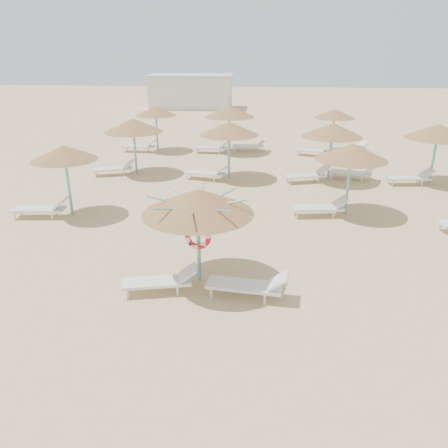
{
  "coord_description": "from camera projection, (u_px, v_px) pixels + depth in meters",
  "views": [
    {
      "loc": [
        1.4,
        -10.46,
        5.95
      ],
      "look_at": [
        0.39,
        0.83,
        1.3
      ],
      "focal_mm": 35.0,
      "sensor_mm": 36.0,
      "label": 1
    }
  ],
  "objects": [
    {
      "name": "lounger_main_a",
      "position": [
        162.0,
        281.0,
        11.25
      ],
      "size": [
        1.98,
        0.96,
        0.69
      ],
      "rotation": [
        0.0,
        0.0,
        0.21
      ],
      "color": "silver",
      "rests_on": "ground"
    },
    {
      "name": "main_palapa",
      "position": [
        198.0,
        202.0,
        11.11
      ],
      "size": [
        2.9,
        2.9,
        2.6
      ],
      "color": "#65ACB0",
      "rests_on": "ground"
    },
    {
      "name": "lounger_main_b",
      "position": [
        250.0,
        285.0,
        11.0
      ],
      "size": [
        2.11,
        0.85,
        0.75
      ],
      "rotation": [
        0.0,
        0.0,
        -0.12
      ],
      "color": "silver",
      "rests_on": "ground"
    },
    {
      "name": "service_hut",
      "position": [
        191.0,
        91.0,
        44.13
      ],
      "size": [
        8.4,
        4.4,
        3.25
      ],
      "color": "silver",
      "rests_on": "ground"
    },
    {
      "name": "palapa_field",
      "position": [
        277.0,
        130.0,
        20.19
      ],
      "size": [
        19.6,
        13.83,
        2.73
      ],
      "color": "#65ACB0",
      "rests_on": "ground"
    },
    {
      "name": "ground",
      "position": [
        207.0,
        279.0,
        12.01
      ],
      "size": [
        120.0,
        120.0,
        0.0
      ],
      "primitive_type": "plane",
      "color": "tan",
      "rests_on": "ground"
    }
  ]
}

